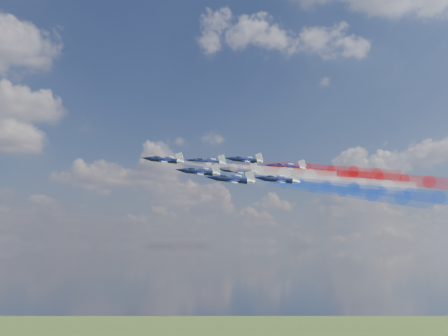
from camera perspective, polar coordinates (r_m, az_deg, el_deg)
jet_lead at (r=163.28m, az=-6.19°, el=0.81°), size 17.26×16.92×8.03m
trail_lead at (r=159.75m, az=3.62°, el=-0.22°), size 38.13×31.05×10.73m
jet_inner_left at (r=154.65m, az=-2.55°, el=-0.42°), size 17.26×16.92×8.03m
trail_inner_left at (r=153.09m, az=7.81°, el=-1.52°), size 38.13×31.05×10.73m
jet_inner_right at (r=170.68m, az=-1.74°, el=0.62°), size 17.26×16.92×8.03m
trail_inner_right at (r=169.22m, az=7.64°, el=-0.37°), size 38.13×31.05×10.73m
jet_outer_left at (r=141.51m, az=0.87°, el=-1.22°), size 17.26×16.92×8.03m
trail_outer_left at (r=141.88m, az=12.14°, el=-2.40°), size 38.13×31.05×10.73m
jet_center_third at (r=160.61m, az=1.53°, el=-0.28°), size 17.26×16.92×8.03m
trail_center_third at (r=160.92m, az=11.46°, el=-1.33°), size 38.13×31.05×10.73m
jet_outer_right at (r=181.73m, az=2.23°, el=0.82°), size 17.26×16.92×8.03m
trail_outer_right at (r=182.04m, az=11.00°, el=-0.10°), size 38.13×31.05×10.73m
jet_rear_left at (r=152.02m, az=5.67°, el=-1.23°), size 17.26×16.92×8.03m
trail_rear_left at (r=154.51m, az=16.05°, el=-2.30°), size 38.13×31.05×10.73m
jet_rear_right at (r=171.10m, az=6.56°, el=0.09°), size 17.26×16.92×8.03m
trail_rear_right at (r=173.66m, az=15.78°, el=-0.88°), size 38.13×31.05×10.73m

